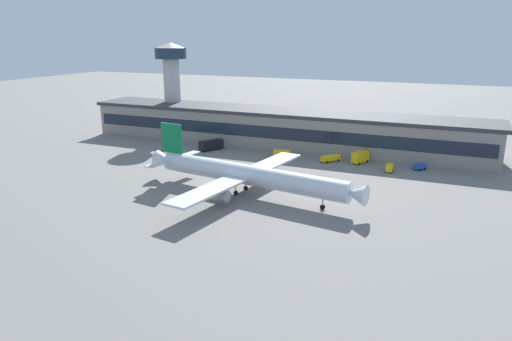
# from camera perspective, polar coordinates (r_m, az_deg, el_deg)

# --- Properties ---
(ground_plane) EXTENTS (600.00, 600.00, 0.00)m
(ground_plane) POSITION_cam_1_polar(r_m,az_deg,el_deg) (123.68, -5.53, -1.61)
(ground_plane) COLOR slate
(terminal_building) EXTENTS (143.72, 18.81, 12.36)m
(terminal_building) POSITION_cam_1_polar(r_m,az_deg,el_deg) (166.05, 2.71, 5.23)
(terminal_building) COLOR gray
(terminal_building) RESTS_ON ground_plane
(airliner) EXTENTS (58.94, 51.00, 15.15)m
(airliner) POSITION_cam_1_polar(r_m,az_deg,el_deg) (114.04, -1.20, -0.49)
(airliner) COLOR silver
(airliner) RESTS_ON ground_plane
(control_tower) EXTENTS (11.96, 11.96, 34.69)m
(control_tower) POSITION_cam_1_polar(r_m,az_deg,el_deg) (187.91, -10.15, 10.97)
(control_tower) COLOR #B7B7B2
(control_tower) RESTS_ON ground_plane
(fuel_truck) EXTENTS (6.52, 8.70, 3.35)m
(fuel_truck) POSITION_cam_1_polar(r_m,az_deg,el_deg) (159.55, -5.50, 3.14)
(fuel_truck) COLOR black
(fuel_truck) RESTS_ON ground_plane
(stair_truck) EXTENTS (4.58, 6.46, 3.55)m
(stair_truck) POSITION_cam_1_polar(r_m,az_deg,el_deg) (146.13, 12.53, 1.66)
(stair_truck) COLOR yellow
(stair_truck) RESTS_ON ground_plane
(crew_van) EXTENTS (5.62, 3.64, 2.55)m
(crew_van) POSITION_cam_1_polar(r_m,az_deg,el_deg) (148.55, 3.07, 2.05)
(crew_van) COLOR yellow
(crew_van) RESTS_ON ground_plane
(follow_me_car) EXTENTS (2.31, 4.54, 1.85)m
(follow_me_car) POSITION_cam_1_polar(r_m,az_deg,el_deg) (139.20, 15.81, 0.33)
(follow_me_car) COLOR yellow
(follow_me_car) RESTS_ON ground_plane
(belt_loader) EXTENTS (5.43, 6.32, 1.95)m
(belt_loader) POSITION_cam_1_polar(r_m,az_deg,el_deg) (146.18, 9.06, 1.51)
(belt_loader) COLOR yellow
(belt_loader) RESTS_ON ground_plane
(baggage_tug) EXTENTS (3.65, 4.11, 1.85)m
(baggage_tug) POSITION_cam_1_polar(r_m,az_deg,el_deg) (143.48, 19.18, 0.50)
(baggage_tug) COLOR #2651A5
(baggage_tug) RESTS_ON ground_plane
(traffic_cone_0) EXTENTS (0.49, 0.49, 0.62)m
(traffic_cone_0) POSITION_cam_1_polar(r_m,az_deg,el_deg) (114.68, -13.81, -3.28)
(traffic_cone_0) COLOR #F2590C
(traffic_cone_0) RESTS_ON ground_plane
(traffic_cone_1) EXTENTS (0.51, 0.51, 0.64)m
(traffic_cone_1) POSITION_cam_1_polar(r_m,az_deg,el_deg) (105.46, 1.42, -4.52)
(traffic_cone_1) COLOR #F2590C
(traffic_cone_1) RESTS_ON ground_plane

